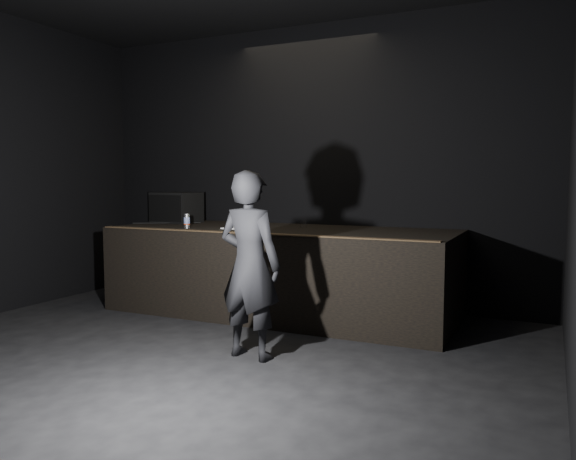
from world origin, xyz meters
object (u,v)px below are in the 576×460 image
at_px(person, 250,265).
at_px(stage_riser, 281,271).
at_px(stage_monitor, 176,207).
at_px(beer_can, 187,221).
at_px(laptop, 238,224).

bearing_deg(person, stage_riser, -67.94).
xyz_separation_m(stage_monitor, beer_can, (0.66, -0.69, -0.11)).
height_order(stage_riser, laptop, laptop).
distance_m(beer_can, person, 1.92).
xyz_separation_m(stage_riser, person, (0.49, -1.61, 0.32)).
bearing_deg(stage_monitor, laptop, -13.57).
distance_m(stage_riser, person, 1.71).
distance_m(stage_riser, stage_monitor, 1.83).
xyz_separation_m(laptop, beer_can, (-0.56, -0.23, 0.03)).
bearing_deg(laptop, beer_can, -160.32).
bearing_deg(stage_riser, beer_can, -156.59).
bearing_deg(stage_monitor, beer_can, -38.93).
bearing_deg(laptop, stage_monitor, 156.81).
height_order(stage_riser, beer_can, beer_can).
bearing_deg(stage_monitor, person, -33.62).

